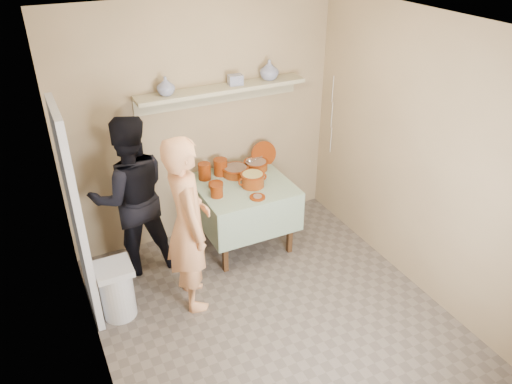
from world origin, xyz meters
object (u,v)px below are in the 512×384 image
serving_table (243,193)px  trash_bin (117,290)px  person_helper (131,196)px  person_cook (188,225)px  cazuela_rice (253,179)px

serving_table → trash_bin: 1.65m
person_helper → trash_bin: 0.93m
person_cook → trash_bin: (-0.69, 0.09, -0.57)m
serving_table → cazuela_rice: bearing=-54.1°
cazuela_rice → person_helper: bearing=170.1°
person_helper → cazuela_rice: size_ratio=5.07×
person_cook → serving_table: size_ratio=1.75×
cazuela_rice → trash_bin: bearing=-164.3°
person_cook → serving_table: 1.06m
person_cook → person_helper: bearing=29.8°
person_helper → cazuela_rice: (1.23, -0.21, 0.01)m
trash_bin → person_cook: bearing=-7.5°
person_cook → person_helper: person_cook is taller
person_helper → person_cook: bearing=116.0°
serving_table → cazuela_rice: cazuela_rice is taller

